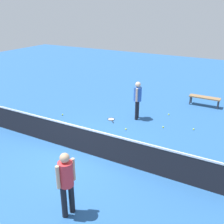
# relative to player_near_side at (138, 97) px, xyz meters

# --- Properties ---
(ground_plane) EXTENTS (40.00, 40.00, 0.00)m
(ground_plane) POSITION_rel_player_near_side_xyz_m (0.55, 3.58, -1.01)
(ground_plane) COLOR #265693
(court_net) EXTENTS (10.09, 0.09, 1.07)m
(court_net) POSITION_rel_player_near_side_xyz_m (0.55, 3.58, -0.51)
(court_net) COLOR #4C4C51
(court_net) RESTS_ON ground_plane
(player_near_side) EXTENTS (0.41, 0.53, 1.70)m
(player_near_side) POSITION_rel_player_near_side_xyz_m (0.00, 0.00, 0.00)
(player_near_side) COLOR black
(player_near_side) RESTS_ON ground_plane
(player_far_side) EXTENTS (0.42, 0.53, 1.70)m
(player_far_side) POSITION_rel_player_near_side_xyz_m (-0.94, 6.12, 0.00)
(player_far_side) COLOR black
(player_far_side) RESTS_ON ground_plane
(tennis_racket_near_player) EXTENTS (0.53, 0.54, 0.03)m
(tennis_racket_near_player) POSITION_rel_player_near_side_xyz_m (0.94, 0.67, -1.00)
(tennis_racket_near_player) COLOR black
(tennis_racket_near_player) RESTS_ON ground_plane
(tennis_ball_near_player) EXTENTS (0.07, 0.07, 0.07)m
(tennis_ball_near_player) POSITION_rel_player_near_side_xyz_m (-0.31, 2.06, -0.98)
(tennis_ball_near_player) COLOR #C6E033
(tennis_ball_near_player) RESTS_ON ground_plane
(tennis_ball_by_net) EXTENTS (0.07, 0.07, 0.07)m
(tennis_ball_by_net) POSITION_rel_player_near_side_xyz_m (-2.51, -0.06, -0.98)
(tennis_ball_by_net) COLOR #C6E033
(tennis_ball_by_net) RESTS_ON ground_plane
(tennis_ball_midcourt) EXTENTS (0.07, 0.07, 0.07)m
(tennis_ball_midcourt) POSITION_rel_player_near_side_xyz_m (-1.13, -1.10, -0.98)
(tennis_ball_midcourt) COLOR #C6E033
(tennis_ball_midcourt) RESTS_ON ground_plane
(tennis_ball_baseline) EXTENTS (0.07, 0.07, 0.07)m
(tennis_ball_baseline) POSITION_rel_player_near_side_xyz_m (3.15, 1.34, -0.98)
(tennis_ball_baseline) COLOR #C6E033
(tennis_ball_baseline) RESTS_ON ground_plane
(tennis_ball_stray_left) EXTENTS (0.07, 0.07, 0.07)m
(tennis_ball_stray_left) POSITION_rel_player_near_side_xyz_m (-1.36, 0.36, -0.98)
(tennis_ball_stray_left) COLOR #C6E033
(tennis_ball_stray_left) RESTS_ON ground_plane
(tennis_ball_stray_right) EXTENTS (0.07, 0.07, 0.07)m
(tennis_ball_stray_right) POSITION_rel_player_near_side_xyz_m (-0.09, 1.28, -0.98)
(tennis_ball_stray_right) COLOR #C6E033
(tennis_ball_stray_right) RESTS_ON ground_plane
(courtside_bench) EXTENTS (1.50, 0.41, 0.48)m
(courtside_bench) POSITION_rel_player_near_side_xyz_m (-2.31, -3.13, -0.59)
(courtside_bench) COLOR olive
(courtside_bench) RESTS_ON ground_plane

